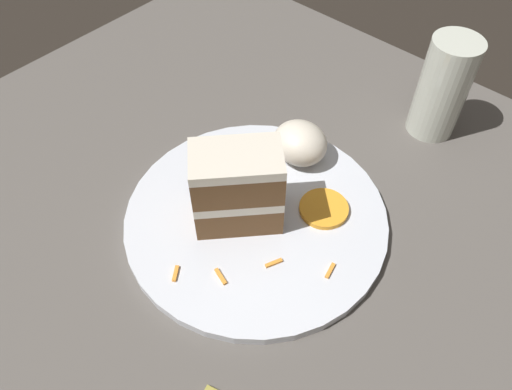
{
  "coord_description": "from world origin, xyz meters",
  "views": [
    {
      "loc": [
        0.19,
        -0.24,
        0.49
      ],
      "look_at": [
        -0.04,
        0.01,
        0.08
      ],
      "focal_mm": 35.0,
      "sensor_mm": 36.0,
      "label": 1
    }
  ],
  "objects_px": {
    "orange_garnish": "(324,208)",
    "drinking_glass": "(441,94)",
    "plate": "(256,218)",
    "cream_dollop": "(300,143)",
    "cake_slice": "(236,189)"
  },
  "relations": [
    {
      "from": "plate",
      "to": "orange_garnish",
      "type": "distance_m",
      "value": 0.08
    },
    {
      "from": "plate",
      "to": "drinking_glass",
      "type": "distance_m",
      "value": 0.28
    },
    {
      "from": "plate",
      "to": "cream_dollop",
      "type": "xyz_separation_m",
      "value": [
        -0.02,
        0.1,
        0.03
      ]
    },
    {
      "from": "plate",
      "to": "cake_slice",
      "type": "height_order",
      "value": "cake_slice"
    },
    {
      "from": "cream_dollop",
      "to": "drinking_glass",
      "type": "xyz_separation_m",
      "value": [
        0.09,
        0.17,
        0.02
      ]
    },
    {
      "from": "drinking_glass",
      "to": "plate",
      "type": "bearing_deg",
      "value": -104.24
    },
    {
      "from": "plate",
      "to": "cake_slice",
      "type": "bearing_deg",
      "value": -128.31
    },
    {
      "from": "drinking_glass",
      "to": "cream_dollop",
      "type": "bearing_deg",
      "value": -117.77
    },
    {
      "from": "plate",
      "to": "drinking_glass",
      "type": "relative_size",
      "value": 2.23
    },
    {
      "from": "cake_slice",
      "to": "cream_dollop",
      "type": "xyz_separation_m",
      "value": [
        -0.01,
        0.12,
        -0.03
      ]
    },
    {
      "from": "cake_slice",
      "to": "orange_garnish",
      "type": "distance_m",
      "value": 0.11
    },
    {
      "from": "orange_garnish",
      "to": "drinking_glass",
      "type": "height_order",
      "value": "drinking_glass"
    },
    {
      "from": "plate",
      "to": "orange_garnish",
      "type": "xyz_separation_m",
      "value": [
        0.05,
        0.06,
        0.01
      ]
    },
    {
      "from": "plate",
      "to": "orange_garnish",
      "type": "height_order",
      "value": "orange_garnish"
    },
    {
      "from": "orange_garnish",
      "to": "cake_slice",
      "type": "bearing_deg",
      "value": -132.38
    }
  ]
}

